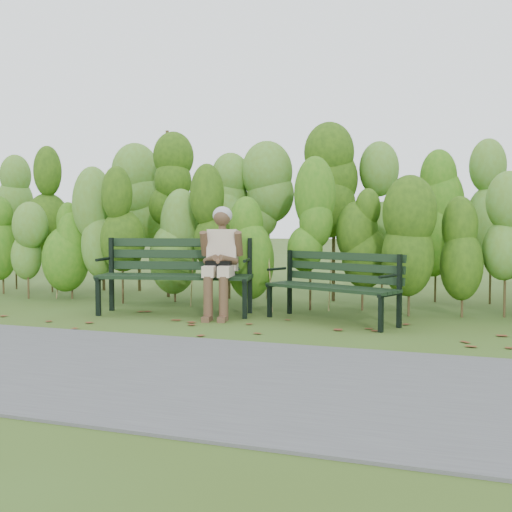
% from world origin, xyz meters
% --- Properties ---
extents(ground, '(80.00, 80.00, 0.00)m').
position_xyz_m(ground, '(0.00, 0.00, 0.00)').
color(ground, '#3A4E17').
extents(footpath, '(60.00, 2.50, 0.01)m').
position_xyz_m(footpath, '(0.00, -2.20, 0.01)').
color(footpath, '#474749').
rests_on(footpath, ground).
extents(hedge_band, '(11.04, 1.67, 2.42)m').
position_xyz_m(hedge_band, '(0.00, 1.86, 1.26)').
color(hedge_band, '#47381E').
rests_on(hedge_band, ground).
extents(leaf_litter, '(5.71, 2.16, 0.01)m').
position_xyz_m(leaf_litter, '(0.30, -0.32, 0.00)').
color(leaf_litter, brown).
rests_on(leaf_litter, ground).
extents(bench_left, '(1.98, 0.99, 0.95)m').
position_xyz_m(bench_left, '(-1.12, 0.55, 0.56)').
color(bench_left, black).
rests_on(bench_left, ground).
extents(bench_right, '(1.66, 1.10, 0.80)m').
position_xyz_m(bench_right, '(0.88, 0.58, 0.47)').
color(bench_right, black).
rests_on(bench_right, ground).
extents(seated_woman, '(0.55, 0.80, 1.34)m').
position_xyz_m(seated_woman, '(-0.50, 0.49, 0.76)').
color(seated_woman, beige).
rests_on(seated_woman, ground).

